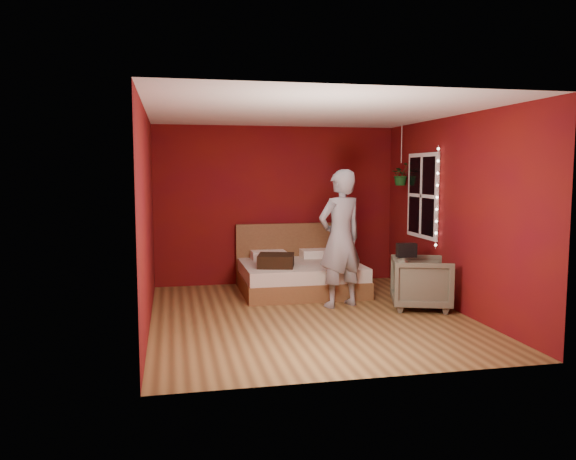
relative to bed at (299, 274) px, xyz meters
name	(u,v)px	position (x,y,z in m)	size (l,w,h in m)	color
floor	(309,316)	(-0.22, -1.51, -0.26)	(4.50, 4.50, 0.00)	olive
room_walls	(309,186)	(-0.22, -1.51, 1.42)	(4.04, 4.54, 2.62)	#65120A
window	(422,196)	(1.75, -0.61, 1.24)	(0.05, 0.97, 1.27)	white
fairy_lights	(437,197)	(1.72, -1.14, 1.24)	(0.04, 0.04, 1.45)	silver
bed	(299,274)	(0.00, 0.00, 0.00)	(1.82, 1.55, 1.00)	brown
person	(340,239)	(0.32, -1.09, 0.68)	(0.69, 0.45, 1.89)	gray
armchair	(422,283)	(1.38, -1.43, 0.09)	(0.76, 0.78, 0.71)	#62624D
handbag	(406,250)	(1.17, -1.39, 0.54)	(0.26, 0.13, 0.19)	black
throw_pillow	(276,261)	(-0.43, -0.33, 0.29)	(0.52, 0.52, 0.18)	black
hanging_plant	(401,174)	(1.66, 0.00, 1.56)	(0.38, 0.35, 0.96)	silver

